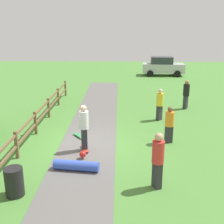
# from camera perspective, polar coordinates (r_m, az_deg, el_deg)

# --- Properties ---
(ground_plane) EXTENTS (60.00, 60.00, 0.00)m
(ground_plane) POSITION_cam_1_polar(r_m,az_deg,el_deg) (12.34, -4.86, -6.68)
(ground_plane) COLOR #4C8438
(asphalt_path) EXTENTS (2.40, 28.00, 0.02)m
(asphalt_path) POSITION_cam_1_polar(r_m,az_deg,el_deg) (12.34, -4.86, -6.64)
(asphalt_path) COLOR #605E5B
(asphalt_path) RESTS_ON ground_plane
(wooden_fence) EXTENTS (0.12, 18.12, 1.10)m
(wooden_fence) POSITION_cam_1_polar(r_m,az_deg,el_deg) (12.64, -16.76, -3.53)
(wooden_fence) COLOR brown
(wooden_fence) RESTS_ON ground_plane
(trash_bin) EXTENTS (0.56, 0.56, 0.90)m
(trash_bin) POSITION_cam_1_polar(r_m,az_deg,el_deg) (9.23, -19.05, -13.13)
(trash_bin) COLOR black
(trash_bin) RESTS_ON ground_plane
(skater_riding) EXTENTS (0.47, 0.82, 1.92)m
(skater_riding) POSITION_cam_1_polar(r_m,az_deg,el_deg) (11.46, -5.67, -2.67)
(skater_riding) COLOR #B23326
(skater_riding) RESTS_ON asphalt_path
(skater_fallen) EXTENTS (1.65, 1.33, 0.36)m
(skater_fallen) POSITION_cam_1_polar(r_m,az_deg,el_deg) (10.34, -7.09, -10.44)
(skater_fallen) COLOR blue
(skater_fallen) RESTS_ON asphalt_path
(skateboard_loose) EXTENTS (0.64, 0.76, 0.08)m
(skateboard_loose) POSITION_cam_1_polar(r_m,az_deg,el_deg) (13.19, -6.65, -4.73)
(skateboard_loose) COLOR #338C4C
(skateboard_loose) RESTS_ON asphalt_path
(bystander_red) EXTENTS (0.50, 0.50, 1.85)m
(bystander_red) POSITION_cam_1_polar(r_m,az_deg,el_deg) (8.96, 9.21, -9.10)
(bystander_red) COLOR #2D2D33
(bystander_red) RESTS_ON ground_plane
(bystander_orange) EXTENTS (0.44, 0.44, 1.64)m
(bystander_orange) POSITION_cam_1_polar(r_m,az_deg,el_deg) (12.52, 11.46, -2.20)
(bystander_orange) COLOR #2D2D33
(bystander_orange) RESTS_ON ground_plane
(bystander_black) EXTENTS (0.53, 0.53, 1.79)m
(bystander_black) POSITION_cam_1_polar(r_m,az_deg,el_deg) (17.93, 14.67, 3.68)
(bystander_black) COLOR #2D2D33
(bystander_black) RESTS_ON ground_plane
(bystander_yellow) EXTENTS (0.54, 0.54, 1.73)m
(bystander_yellow) POSITION_cam_1_polar(r_m,az_deg,el_deg) (15.46, 9.57, 1.79)
(bystander_yellow) COLOR #2D2D33
(bystander_yellow) RESTS_ON ground_plane
(parked_car_silver) EXTENTS (4.29, 2.19, 1.92)m
(parked_car_silver) POSITION_cam_1_polar(r_m,az_deg,el_deg) (29.98, 10.17, 9.06)
(parked_car_silver) COLOR #B7B7BC
(parked_car_silver) RESTS_ON ground_plane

